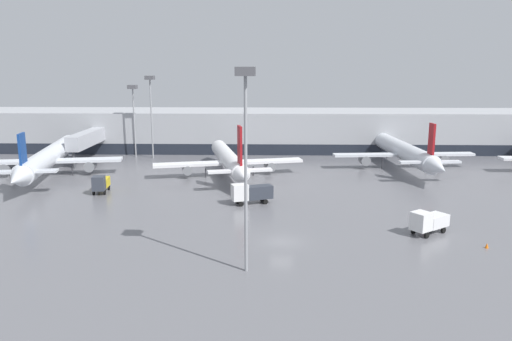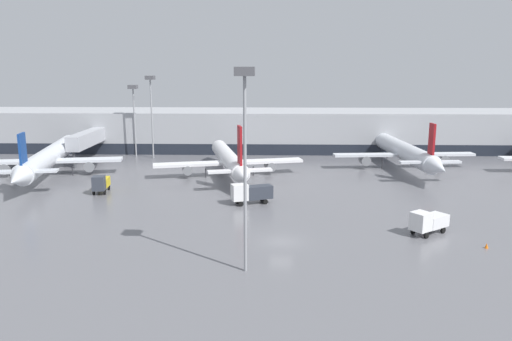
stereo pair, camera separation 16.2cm
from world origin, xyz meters
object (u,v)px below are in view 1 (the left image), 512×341
(parked_jet_2, at_px, (404,151))
(service_truck_0, at_px, (101,183))
(service_truck_3, at_px, (428,221))
(parked_jet_3, at_px, (48,158))
(traffic_cone_2, at_px, (487,246))
(apron_light_mast_3, at_px, (133,99))
(parked_jet_1, at_px, (229,160))
(apron_light_mast_1, at_px, (150,93))
(service_truck_2, at_px, (251,192))
(apron_light_mast_4, at_px, (246,114))

(parked_jet_2, xyz_separation_m, service_truck_0, (-51.58, -19.74, -1.70))
(service_truck_3, bearing_deg, service_truck_0, -58.58)
(parked_jet_3, xyz_separation_m, traffic_cone_2, (62.75, -34.67, -2.88))
(service_truck_0, height_order, apron_light_mast_3, apron_light_mast_3)
(parked_jet_1, distance_m, parked_jet_3, 32.19)
(service_truck_0, xyz_separation_m, apron_light_mast_1, (1.49, 29.10, 12.10))
(parked_jet_1, height_order, service_truck_3, parked_jet_1)
(parked_jet_3, relative_size, service_truck_0, 8.41)
(apron_light_mast_3, bearing_deg, parked_jet_3, -119.85)
(service_truck_2, relative_size, apron_light_mast_4, 0.32)
(service_truck_0, bearing_deg, parked_jet_1, 117.43)
(parked_jet_2, distance_m, service_truck_3, 38.42)
(apron_light_mast_1, xyz_separation_m, apron_light_mast_4, (22.21, -58.32, 1.46))
(apron_light_mast_1, xyz_separation_m, apron_light_mast_3, (-4.10, 1.62, -1.38))
(traffic_cone_2, bearing_deg, apron_light_mast_3, 134.36)
(parked_jet_2, relative_size, service_truck_0, 7.77)
(parked_jet_3, xyz_separation_m, service_truck_0, (13.28, -12.13, -1.63))
(parked_jet_3, height_order, service_truck_2, parked_jet_3)
(parked_jet_3, distance_m, service_truck_2, 40.84)
(service_truck_0, bearing_deg, traffic_cone_2, 59.97)
(parked_jet_1, bearing_deg, parked_jet_2, -90.32)
(service_truck_3, bearing_deg, parked_jet_1, -86.33)
(service_truck_2, xyz_separation_m, apron_light_mast_4, (0.28, -23.50, 13.42))
(service_truck_2, bearing_deg, parked_jet_2, -157.98)
(parked_jet_3, height_order, service_truck_0, parked_jet_3)
(traffic_cone_2, distance_m, apron_light_mast_1, 71.74)
(parked_jet_1, relative_size, apron_light_mast_4, 1.71)
(service_truck_0, relative_size, apron_light_mast_1, 0.28)
(service_truck_3, xyz_separation_m, traffic_cone_2, (4.95, -4.56, -1.26))
(service_truck_2, height_order, apron_light_mast_4, apron_light_mast_4)
(service_truck_2, bearing_deg, apron_light_mast_3, -74.55)
(parked_jet_3, distance_m, service_truck_3, 65.19)
(service_truck_0, xyz_separation_m, apron_light_mast_3, (-2.61, 30.73, 10.72))
(parked_jet_3, distance_m, apron_light_mast_1, 24.81)
(parked_jet_3, relative_size, traffic_cone_2, 70.64)
(service_truck_3, relative_size, traffic_cone_2, 9.21)
(service_truck_2, distance_m, apron_light_mast_1, 42.85)
(apron_light_mast_4, bearing_deg, apron_light_mast_3, 113.70)
(service_truck_0, xyz_separation_m, apron_light_mast_4, (23.70, -29.22, 13.56))
(parked_jet_1, bearing_deg, apron_light_mast_4, 173.39)
(parked_jet_1, bearing_deg, service_truck_2, -179.09)
(parked_jet_3, bearing_deg, apron_light_mast_4, -147.66)
(parked_jet_1, distance_m, apron_light_mast_1, 26.50)
(parked_jet_1, bearing_deg, traffic_cone_2, -151.92)
(service_truck_0, bearing_deg, apron_light_mast_4, 33.51)
(service_truck_0, xyz_separation_m, service_truck_3, (44.51, -17.98, 0.00))
(apron_light_mast_1, height_order, apron_light_mast_3, apron_light_mast_1)
(service_truck_0, height_order, service_truck_2, service_truck_2)
(service_truck_0, bearing_deg, apron_light_mast_3, 179.31)
(parked_jet_1, relative_size, apron_light_mast_3, 2.17)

